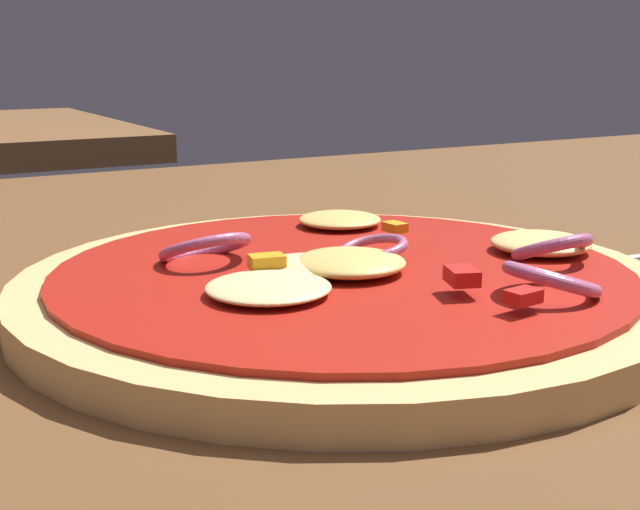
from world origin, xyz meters
TOP-DOWN VIEW (x-y plane):
  - dining_table at (0.00, 0.00)m, footprint 1.46×1.04m
  - pizza at (-0.05, 0.04)m, footprint 0.29×0.29m
  - fork at (0.12, 0.03)m, footprint 0.16×0.03m

SIDE VIEW (x-z plane):
  - dining_table at x=0.00m, z-range 0.00..0.04m
  - fork at x=0.12m, z-range 0.04..0.04m
  - pizza at x=-0.05m, z-range 0.03..0.07m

